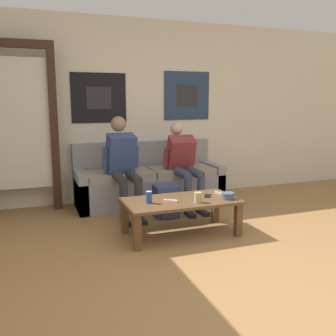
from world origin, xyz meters
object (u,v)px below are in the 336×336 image
Objects in this scene: backpack at (166,202)px; pillar_candle at (198,197)px; couch at (149,183)px; cell_phone at (208,196)px; ceramic_bowl at (228,195)px; drink_can_blue at (149,197)px; person_seated_teen at (184,162)px; game_controller_near_left at (221,193)px; game_controller_near_right at (171,201)px; person_seated_adult at (123,162)px; coffee_table at (181,205)px.

pillar_candle is (0.06, -0.79, 0.25)m from backpack.
couch is 1.34m from cell_phone.
couch reaches higher than pillar_candle.
drink_can_blue is (-0.84, 0.14, 0.02)m from ceramic_bowl.
person_seated_teen is at bearing -42.54° from couch.
game_controller_near_left is (0.39, 0.22, -0.04)m from pillar_candle.
cell_phone is (0.47, 0.08, -0.01)m from game_controller_near_right.
person_seated_adult is 9.01× the size of game_controller_near_left.
ceramic_bowl is 1.14× the size of drink_can_blue.
drink_can_blue reaches higher than ceramic_bowl.
person_seated_adult is at bearing 111.61° from coffee_table.
person_seated_teen is at bearing 65.77° from coffee_table.
pillar_candle is at bearing -149.87° from game_controller_near_left.
couch is 14.69× the size of game_controller_near_right.
person_seated_adult is (-0.38, 0.97, 0.34)m from coffee_table.
drink_can_blue is 0.23m from game_controller_near_right.
person_seated_adult reaches higher than pillar_candle.
couch is 1.65× the size of person_seated_adult.
couch is at bearing 81.74° from game_controller_near_right.
couch is at bearing 105.58° from ceramic_bowl.
cell_phone is (0.21, 0.20, -0.05)m from pillar_candle.
person_seated_adult is 1.31m from game_controller_near_left.
pillar_candle is at bearing -85.96° from backpack.
coffee_table is 8.96× the size of game_controller_near_left.
person_seated_adult is 1.27m from pillar_candle.
person_seated_adult is 1.44m from ceramic_bowl.
couch reaches higher than game_controller_near_right.
game_controller_near_right is 0.91× the size of cell_phone.
cell_phone is at bearing -52.47° from person_seated_adult.
game_controller_near_right is at bearing -170.64° from game_controller_near_left.
couch is 14.89× the size of game_controller_near_left.
person_seated_teen is 1.22m from pillar_candle.
drink_can_blue reaches higher than coffee_table.
drink_can_blue is at bearing -107.43° from couch.
pillar_candle is (0.05, -1.51, 0.15)m from couch.
coffee_table is 0.64m from backpack.
person_seated_teen is at bearing 93.78° from game_controller_near_left.
drink_can_blue is (-0.80, -1.01, -0.17)m from person_seated_teen.
coffee_table is at bearing -114.23° from person_seated_teen.
couch is 13.40× the size of cell_phone.
coffee_table is 8.07× the size of cell_phone.
game_controller_near_left and game_controller_near_right have the same top height.
drink_can_blue is at bearing 170.85° from ceramic_bowl.
backpack is 0.68m from cell_phone.
person_seated_teen is 1.16m from ceramic_bowl.
drink_can_blue is at bearing -128.60° from person_seated_teen.
person_seated_adult is 8.89× the size of game_controller_near_right.
cell_phone is at bearing -172.43° from game_controller_near_left.
backpack is 0.81m from drink_can_blue.
pillar_candle reaches higher than game_controller_near_right.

